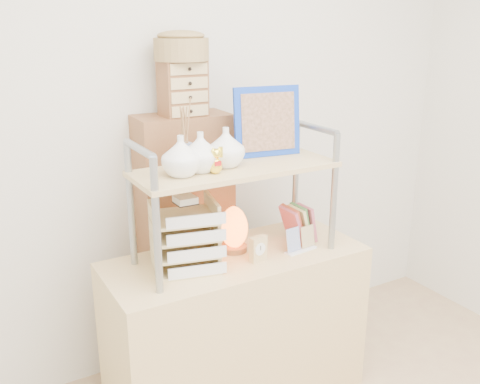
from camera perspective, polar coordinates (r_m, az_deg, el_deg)
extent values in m
cube|color=silver|center=(2.72, -5.68, 7.71)|extent=(3.40, 0.02, 2.60)
cube|color=tan|center=(2.63, -0.41, -14.24)|extent=(1.20, 0.50, 0.75)
cube|color=brown|center=(2.76, -5.77, -5.77)|extent=(0.46, 0.26, 1.35)
cylinder|color=gray|center=(2.06, -8.88, -3.73)|extent=(0.03, 0.03, 0.55)
cylinder|color=gray|center=(2.32, -11.57, -1.34)|extent=(0.03, 0.03, 0.55)
cylinder|color=gray|center=(2.11, -10.72, 4.56)|extent=(0.03, 0.30, 0.03)
cylinder|color=gray|center=(2.47, 10.00, -0.08)|extent=(0.03, 0.03, 0.55)
cylinder|color=gray|center=(2.70, 5.96, 1.61)|extent=(0.03, 0.03, 0.55)
cylinder|color=gray|center=(2.52, 8.16, 6.80)|extent=(0.03, 0.30, 0.03)
cube|color=tan|center=(2.32, -0.46, 2.49)|extent=(0.90, 0.34, 0.02)
imported|color=white|center=(2.16, -6.31, 3.85)|extent=(0.16, 0.16, 0.17)
imported|color=white|center=(2.22, -4.23, 4.28)|extent=(0.16, 0.16, 0.17)
imported|color=white|center=(2.29, -1.51, 4.80)|extent=(0.16, 0.16, 0.17)
cylinder|color=#234E9A|center=(2.32, -5.94, 4.00)|extent=(0.07, 0.07, 0.10)
cube|color=#123AB0|center=(2.47, 2.92, 7.52)|extent=(0.32, 0.10, 0.32)
cube|color=brown|center=(2.46, 3.05, 7.48)|extent=(0.26, 0.07, 0.26)
cube|color=#BC5267|center=(2.63, 7.15, -3.27)|extent=(0.05, 0.12, 0.17)
cube|color=#4A8A45|center=(2.63, 6.51, -3.22)|extent=(0.05, 0.12, 0.17)
cube|color=#CFCB7C|center=(2.60, 6.37, -3.45)|extent=(0.06, 0.13, 0.17)
cube|color=#C64E2E|center=(2.60, 5.72, -3.40)|extent=(0.07, 0.14, 0.17)
cube|color=#BC5267|center=(2.58, 5.58, -3.63)|extent=(0.07, 0.14, 0.17)
cube|color=tan|center=(2.36, -5.83, -7.78)|extent=(0.32, 0.30, 0.01)
cube|color=white|center=(2.25, -4.53, -8.40)|extent=(0.24, 0.06, 0.05)
cube|color=tan|center=(2.33, -5.88, -6.13)|extent=(0.32, 0.30, 0.01)
cube|color=white|center=(2.22, -4.58, -6.67)|extent=(0.24, 0.06, 0.05)
cube|color=tan|center=(2.30, -5.94, -4.43)|extent=(0.32, 0.30, 0.01)
cube|color=white|center=(2.19, -4.63, -4.90)|extent=(0.24, 0.06, 0.05)
cube|color=tan|center=(2.28, -6.00, -2.70)|extent=(0.32, 0.30, 0.01)
cube|color=white|center=(2.16, -4.68, -3.08)|extent=(0.24, 0.06, 0.05)
cube|color=beige|center=(2.23, -5.86, -0.84)|extent=(0.08, 0.08, 0.03)
cylinder|color=brown|center=(2.50, -0.66, -5.99)|extent=(0.12, 0.12, 0.03)
ellipsoid|color=orange|center=(2.46, -0.66, -3.69)|extent=(0.14, 0.13, 0.19)
cube|color=tan|center=(2.38, 1.94, -6.07)|extent=(0.09, 0.05, 0.12)
cylinder|color=white|center=(2.37, 2.18, -6.12)|extent=(0.06, 0.01, 0.06)
cube|color=white|center=(2.52, 6.51, -6.18)|extent=(0.17, 0.06, 0.01)
cube|color=navy|center=(2.48, 5.71, -5.07)|extent=(0.08, 0.03, 0.11)
cube|color=tan|center=(2.53, 7.23, -4.71)|extent=(0.08, 0.03, 0.10)
cube|color=brown|center=(2.53, -6.15, 10.93)|extent=(0.20, 0.15, 0.25)
cube|color=tan|center=(2.47, -5.33, 8.60)|extent=(0.18, 0.01, 0.05)
cube|color=tan|center=(2.46, -5.37, 10.04)|extent=(0.18, 0.01, 0.05)
cube|color=tan|center=(2.45, -5.42, 11.49)|extent=(0.18, 0.01, 0.05)
cube|color=tan|center=(2.45, -5.46, 12.94)|extent=(0.18, 0.01, 0.05)
cylinder|color=olive|center=(2.51, -6.28, 14.90)|extent=(0.25, 0.25, 0.10)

